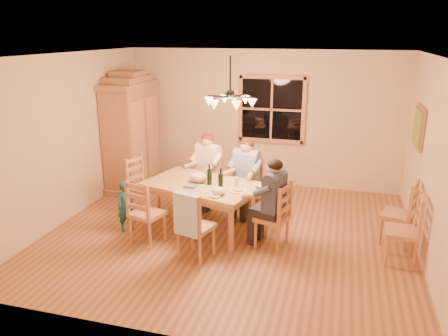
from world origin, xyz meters
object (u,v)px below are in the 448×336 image
(armoire, at_px, (132,136))
(wine_bottle_a, at_px, (209,174))
(chair_end_left, at_px, (144,196))
(chair_end_right, at_px, (272,227))
(dining_table, at_px, (202,189))
(child, at_px, (126,206))
(chandelier, at_px, (230,100))
(chair_spare_front, at_px, (400,242))
(adult_slate_man, at_px, (273,192))
(adult_woman, at_px, (207,161))
(chair_far_right, at_px, (246,198))
(chair_near_right, at_px, (196,237))
(wine_bottle_b, at_px, (221,179))
(adult_plaid_man, at_px, (246,168))
(chair_far_left, at_px, (208,190))
(chair_near_left, at_px, (148,223))
(chair_spare_back, at_px, (396,224))

(armoire, bearing_deg, wine_bottle_a, -36.68)
(armoire, height_order, chair_end_left, armoire)
(chair_end_right, bearing_deg, dining_table, 90.00)
(armoire, distance_m, child, 2.18)
(chandelier, distance_m, chair_spare_front, 3.04)
(adult_slate_man, bearing_deg, chair_end_left, 90.00)
(adult_woman, height_order, adult_slate_man, same)
(chair_far_right, height_order, chair_spare_front, same)
(child, height_order, chair_spare_front, chair_spare_front)
(chair_near_right, height_order, wine_bottle_b, wine_bottle_b)
(adult_slate_man, height_order, child, adult_slate_man)
(chandelier, distance_m, adult_plaid_man, 1.46)
(dining_table, height_order, chair_far_right, chair_far_right)
(adult_woman, distance_m, chair_spare_front, 3.39)
(chair_near_right, bearing_deg, wine_bottle_b, 93.23)
(adult_plaid_man, bearing_deg, wine_bottle_a, 75.34)
(chandelier, relative_size, chair_far_left, 0.78)
(chandelier, height_order, adult_slate_man, chandelier)
(adult_slate_man, bearing_deg, chair_end_right, -164.50)
(child, bearing_deg, chair_far_left, 2.26)
(chair_far_right, relative_size, adult_slate_man, 1.13)
(chair_near_left, distance_m, child, 0.58)
(armoire, xyz_separation_m, wine_bottle_b, (2.31, -1.73, -0.13))
(chair_end_left, distance_m, chair_end_right, 2.41)
(chair_near_right, height_order, chair_end_right, same)
(chair_far_right, relative_size, wine_bottle_a, 3.00)
(chair_near_left, xyz_separation_m, adult_plaid_man, (1.18, 1.37, 0.54))
(child, xyz_separation_m, chair_spare_back, (4.05, 0.66, -0.10))
(armoire, relative_size, chair_end_left, 2.32)
(chair_far_left, bearing_deg, chair_far_right, 180.00)
(armoire, relative_size, chair_far_left, 2.32)
(chair_end_right, bearing_deg, chandelier, 85.58)
(adult_slate_man, bearing_deg, wine_bottle_b, 96.52)
(chair_spare_front, bearing_deg, chair_far_right, 69.75)
(chandelier, bearing_deg, wine_bottle_a, 171.90)
(armoire, height_order, adult_slate_man, armoire)
(child, distance_m, chair_spare_front, 4.05)
(adult_woman, relative_size, wine_bottle_a, 2.65)
(chair_end_left, height_order, wine_bottle_a, wine_bottle_a)
(chair_end_right, relative_size, adult_woman, 1.13)
(chair_near_right, height_order, wine_bottle_a, wine_bottle_a)
(dining_table, bearing_deg, chair_near_right, -77.60)
(chandelier, relative_size, dining_table, 0.39)
(wine_bottle_b, height_order, chair_spare_back, wine_bottle_b)
(dining_table, distance_m, chair_spare_back, 2.95)
(chair_far_left, relative_size, adult_woman, 1.13)
(chair_end_left, height_order, adult_woman, adult_woman)
(chair_end_right, bearing_deg, chair_near_right, 136.74)
(chair_near_left, distance_m, chair_near_right, 0.87)
(chair_spare_front, bearing_deg, chair_end_left, 84.04)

